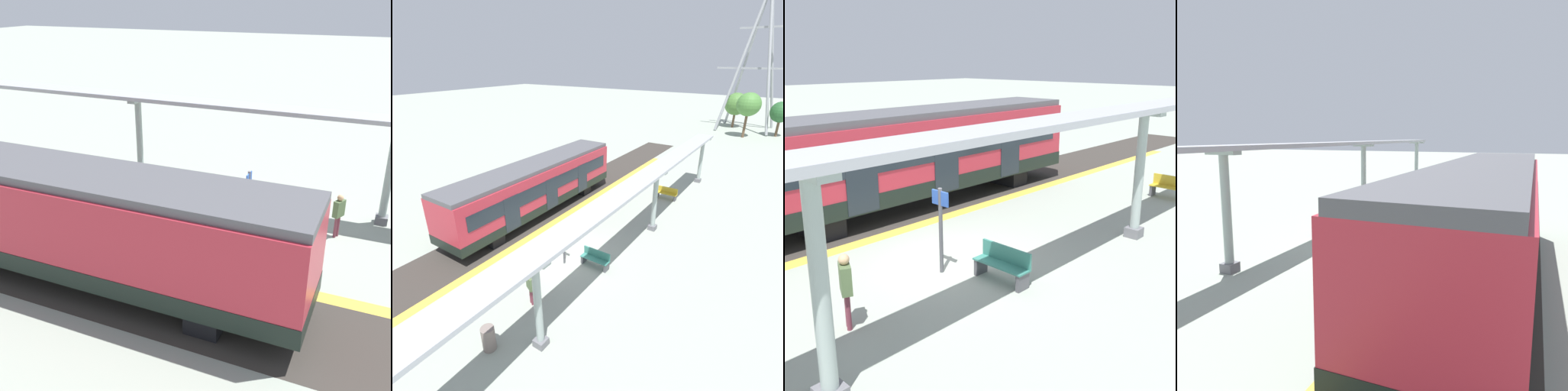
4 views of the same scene
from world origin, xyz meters
TOP-DOWN VIEW (x-y plane):
  - ground_plane at (0.00, 0.00)m, footprint 176.00×176.00m
  - tactile_edge_strip at (-2.88, 0.00)m, footprint 0.50×38.37m
  - trackbed at (-4.73, 0.00)m, footprint 3.20×50.37m
  - train_near_carriage at (-4.72, 3.00)m, footprint 2.65×13.75m
  - canopy_pillar_second at (2.68, -5.12)m, footprint 1.10×0.44m
  - canopy_pillar_third at (2.68, 5.04)m, footprint 1.10×0.44m
  - canopy_beam at (2.68, -0.25)m, footprint 1.20×30.73m
  - bench_near_end at (1.73, 9.95)m, footprint 1.50×0.45m
  - bench_mid_platform at (1.76, 0.03)m, footprint 1.50×0.44m
  - platform_info_sign at (0.32, -0.66)m, footprint 0.56×0.10m
  - passenger_by_the_benches at (0.94, -3.72)m, footprint 0.50×0.38m

SIDE VIEW (x-z plane):
  - ground_plane at x=0.00m, z-range 0.00..0.00m
  - trackbed at x=-4.73m, z-range 0.00..0.01m
  - tactile_edge_strip at x=-2.88m, z-range 0.00..0.01m
  - bench_near_end at x=1.73m, z-range 0.01..0.87m
  - bench_mid_platform at x=1.76m, z-range 0.01..0.87m
  - passenger_by_the_benches at x=0.94m, z-range 0.20..1.79m
  - platform_info_sign at x=0.32m, z-range 0.23..2.43m
  - train_near_carriage at x=-4.72m, z-range 0.09..3.57m
  - canopy_pillar_second at x=2.68m, z-range 0.03..3.82m
  - canopy_pillar_third at x=2.68m, z-range 0.03..3.82m
  - canopy_beam at x=2.68m, z-range 3.79..3.95m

